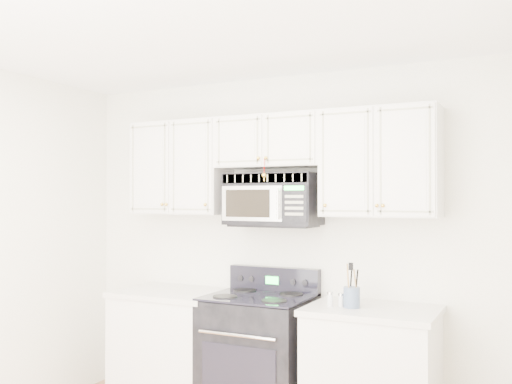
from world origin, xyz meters
The scene contains 9 objects.
room centered at (0.00, 0.00, 1.30)m, with size 3.51×3.51×2.61m.
base_cabinet_left centered at (-0.80, 1.44, 0.43)m, with size 0.86×0.65×0.92m.
base_cabinet_right centered at (0.80, 1.44, 0.43)m, with size 0.86×0.65×0.92m.
range centered at (-0.04, 1.44, 0.48)m, with size 0.74×0.68×1.11m.
upper_cabinets centered at (0.00, 1.58, 1.93)m, with size 2.44×0.37×0.75m.
microwave centered at (0.01, 1.57, 1.64)m, with size 0.70×0.40×0.39m.
utensil_crock centered at (0.68, 1.37, 0.99)m, with size 0.11×0.11×0.29m.
shaker_salt centered at (0.54, 1.34, 0.97)m, with size 0.04×0.04×0.10m.
shaker_pepper centered at (0.60, 1.37, 0.97)m, with size 0.04×0.04×0.09m.
Camera 1 is at (1.79, -2.32, 1.65)m, focal length 40.00 mm.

